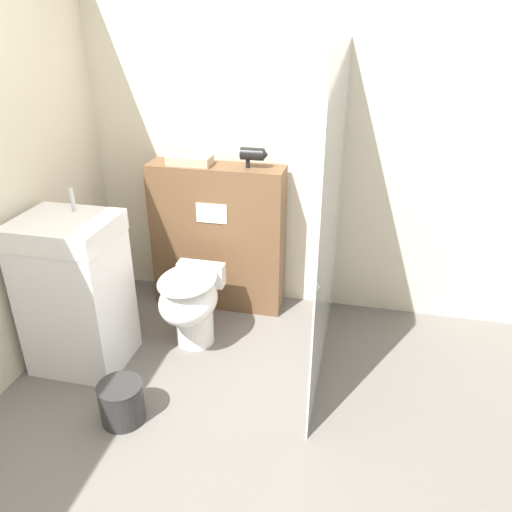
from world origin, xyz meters
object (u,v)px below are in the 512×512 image
Objects in this scene: toilet at (191,303)px; hair_drier at (254,154)px; sink_vanity at (76,294)px; waste_bin at (122,402)px.

hair_drier is (0.29, 0.58, 0.86)m from toilet.
toilet is 0.49× the size of sink_vanity.
hair_drier is (0.91, 0.88, 0.69)m from sink_vanity.
sink_vanity is (-0.62, -0.31, 0.16)m from toilet.
sink_vanity is 0.75m from waste_bin.
toilet is 2.94× the size of hair_drier.
toilet is at bearing 26.28° from sink_vanity.
waste_bin is at bearing -42.66° from sink_vanity.
waste_bin is (-0.44, -1.32, -1.07)m from hair_drier.
waste_bin is (-0.15, -0.75, -0.21)m from toilet.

